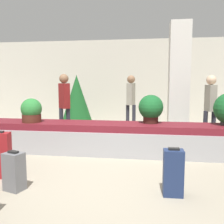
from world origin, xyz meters
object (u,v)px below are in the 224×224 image
object	(u,v)px
suitcase_2	(14,171)
traveler_2	(64,100)
traveler_0	(210,103)
suitcase_3	(173,173)
potted_plant_0	(151,109)
potted_plant_1	(31,111)
pillar	(179,81)
decorated_tree	(77,99)
traveler_1	(131,98)

from	to	relation	value
suitcase_2	traveler_2	size ratio (longest dim) A/B	0.32
traveler_0	suitcase_3	bearing A→B (deg)	-33.79
potted_plant_0	traveler_0	xyz separation A→B (m)	(1.50, 1.04, 0.07)
suitcase_2	traveler_0	bearing A→B (deg)	61.54
potted_plant_1	traveler_0	size ratio (longest dim) A/B	0.31
pillar	traveler_2	distance (m)	3.20
potted_plant_1	decorated_tree	bearing A→B (deg)	85.66
potted_plant_0	traveler_1	bearing A→B (deg)	104.34
traveler_1	traveler_2	distance (m)	2.21
traveler_1	suitcase_3	bearing A→B (deg)	-151.04
potted_plant_0	suitcase_3	bearing A→B (deg)	-82.36
traveler_0	decorated_tree	bearing A→B (deg)	-125.32
potted_plant_1	traveler_1	bearing A→B (deg)	51.48
pillar	decorated_tree	distance (m)	3.45
potted_plant_1	traveler_0	bearing A→B (deg)	17.17
pillar	suitcase_3	world-z (taller)	pillar
traveler_0	suitcase_2	bearing A→B (deg)	-59.02
suitcase_3	traveler_0	xyz separation A→B (m)	(1.21, 3.21, 0.73)
potted_plant_0	traveler_0	bearing A→B (deg)	34.72
potted_plant_0	traveler_2	xyz separation A→B (m)	(-2.33, 0.98, 0.10)
potted_plant_0	pillar	bearing A→B (deg)	64.33
suitcase_2	traveler_1	bearing A→B (deg)	91.20
suitcase_2	decorated_tree	size ratio (longest dim) A/B	0.32
potted_plant_0	decorated_tree	bearing A→B (deg)	132.86
pillar	suitcase_3	distance (m)	4.02
potted_plant_1	suitcase_3	bearing A→B (deg)	-32.84
potted_plant_0	potted_plant_1	world-z (taller)	potted_plant_0
suitcase_2	decorated_tree	xyz separation A→B (m)	(-0.50, 4.98, 0.72)
traveler_0	traveler_1	bearing A→B (deg)	-135.27
suitcase_2	traveler_2	world-z (taller)	traveler_2
decorated_tree	traveler_2	bearing A→B (deg)	-85.36
suitcase_3	traveler_2	xyz separation A→B (m)	(-2.62, 3.16, 0.76)
suitcase_3	potted_plant_0	distance (m)	2.29
suitcase_3	traveler_0	bearing A→B (deg)	68.26
potted_plant_0	decorated_tree	world-z (taller)	decorated_tree
suitcase_3	potted_plant_0	world-z (taller)	potted_plant_0
suitcase_2	traveler_0	distance (m)	4.89
traveler_1	traveler_0	bearing A→B (deg)	-104.31
pillar	potted_plant_0	distance (m)	1.89
suitcase_3	potted_plant_1	distance (m)	3.59
potted_plant_1	traveler_2	bearing A→B (deg)	73.89
suitcase_3	traveler_0	world-z (taller)	traveler_0
suitcase_2	potted_plant_1	xyz separation A→B (m)	(-0.72, 2.07, 0.64)
suitcase_3	traveler_2	world-z (taller)	traveler_2
potted_plant_0	potted_plant_1	bearing A→B (deg)	-174.62
potted_plant_0	potted_plant_1	xyz separation A→B (m)	(-2.68, -0.25, -0.07)
pillar	decorated_tree	size ratio (longest dim) A/B	1.75
traveler_1	pillar	bearing A→B (deg)	-100.92
pillar	traveler_0	size ratio (longest dim) A/B	1.83
potted_plant_0	decorated_tree	size ratio (longest dim) A/B	0.35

